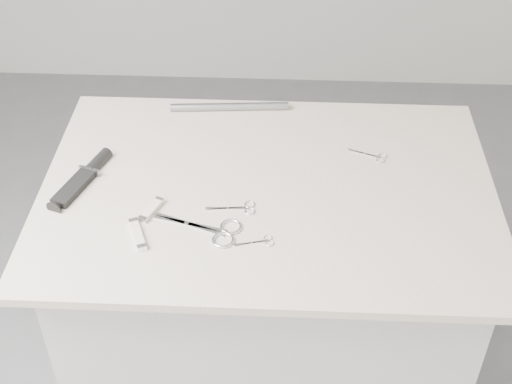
{
  "coord_description": "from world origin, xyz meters",
  "views": [
    {
      "loc": [
        0.03,
        -1.21,
        1.92
      ],
      "look_at": [
        -0.03,
        -0.02,
        0.92
      ],
      "focal_mm": 50.0,
      "sensor_mm": 36.0,
      "label": 1
    }
  ],
  "objects_px": {
    "plinth": "(266,325)",
    "pocket_knife_b": "(152,210)",
    "tiny_scissors": "(260,242)",
    "embroidery_scissors_b": "(373,156)",
    "pocket_knife_a": "(138,234)",
    "metal_rail": "(230,107)",
    "sheathed_knife": "(85,176)",
    "large_shears": "(212,230)",
    "embroidery_scissors_a": "(239,208)"
  },
  "relations": [
    {
      "from": "embroidery_scissors_b",
      "to": "pocket_knife_a",
      "type": "distance_m",
      "value": 0.58
    },
    {
      "from": "sheathed_knife",
      "to": "embroidery_scissors_b",
      "type": "bearing_deg",
      "value": -60.63
    },
    {
      "from": "pocket_knife_a",
      "to": "metal_rail",
      "type": "relative_size",
      "value": 0.31
    },
    {
      "from": "embroidery_scissors_a",
      "to": "pocket_knife_b",
      "type": "height_order",
      "value": "pocket_knife_b"
    },
    {
      "from": "plinth",
      "to": "large_shears",
      "type": "distance_m",
      "value": 0.51
    },
    {
      "from": "large_shears",
      "to": "embroidery_scissors_a",
      "type": "bearing_deg",
      "value": 72.15
    },
    {
      "from": "embroidery_scissors_a",
      "to": "pocket_knife_b",
      "type": "bearing_deg",
      "value": -178.68
    },
    {
      "from": "large_shears",
      "to": "metal_rail",
      "type": "height_order",
      "value": "metal_rail"
    },
    {
      "from": "embroidery_scissors_a",
      "to": "sheathed_knife",
      "type": "relative_size",
      "value": 0.53
    },
    {
      "from": "plinth",
      "to": "pocket_knife_b",
      "type": "xyz_separation_m",
      "value": [
        -0.24,
        -0.09,
        0.47
      ]
    },
    {
      "from": "large_shears",
      "to": "pocket_knife_b",
      "type": "distance_m",
      "value": 0.14
    },
    {
      "from": "plinth",
      "to": "sheathed_knife",
      "type": "relative_size",
      "value": 4.52
    },
    {
      "from": "embroidery_scissors_b",
      "to": "tiny_scissors",
      "type": "height_order",
      "value": "same"
    },
    {
      "from": "embroidery_scissors_b",
      "to": "metal_rail",
      "type": "relative_size",
      "value": 0.31
    },
    {
      "from": "plinth",
      "to": "pocket_knife_b",
      "type": "distance_m",
      "value": 0.54
    },
    {
      "from": "large_shears",
      "to": "sheathed_knife",
      "type": "distance_m",
      "value": 0.34
    },
    {
      "from": "embroidery_scissors_a",
      "to": "embroidery_scissors_b",
      "type": "height_order",
      "value": "same"
    },
    {
      "from": "pocket_knife_b",
      "to": "embroidery_scissors_a",
      "type": "bearing_deg",
      "value": -61.78
    },
    {
      "from": "embroidery_scissors_a",
      "to": "embroidery_scissors_b",
      "type": "bearing_deg",
      "value": 29.19
    },
    {
      "from": "large_shears",
      "to": "tiny_scissors",
      "type": "height_order",
      "value": "large_shears"
    },
    {
      "from": "plinth",
      "to": "metal_rail",
      "type": "bearing_deg",
      "value": 109.47
    },
    {
      "from": "pocket_knife_b",
      "to": "tiny_scissors",
      "type": "bearing_deg",
      "value": -87.14
    },
    {
      "from": "embroidery_scissors_b",
      "to": "pocket_knife_a",
      "type": "bearing_deg",
      "value": -128.21
    },
    {
      "from": "large_shears",
      "to": "sheathed_knife",
      "type": "xyz_separation_m",
      "value": [
        -0.3,
        0.16,
        0.0
      ]
    },
    {
      "from": "plinth",
      "to": "embroidery_scissors_a",
      "type": "bearing_deg",
      "value": -128.09
    },
    {
      "from": "plinth",
      "to": "tiny_scissors",
      "type": "height_order",
      "value": "tiny_scissors"
    },
    {
      "from": "tiny_scissors",
      "to": "pocket_knife_a",
      "type": "distance_m",
      "value": 0.25
    },
    {
      "from": "large_shears",
      "to": "pocket_knife_b",
      "type": "relative_size",
      "value": 2.66
    },
    {
      "from": "pocket_knife_a",
      "to": "metal_rail",
      "type": "height_order",
      "value": "metal_rail"
    },
    {
      "from": "large_shears",
      "to": "pocket_knife_b",
      "type": "xyz_separation_m",
      "value": [
        -0.13,
        0.05,
        0.0
      ]
    },
    {
      "from": "embroidery_scissors_b",
      "to": "large_shears",
      "type": "bearing_deg",
      "value": -121.0
    },
    {
      "from": "tiny_scissors",
      "to": "pocket_knife_b",
      "type": "relative_size",
      "value": 1.04
    },
    {
      "from": "pocket_knife_b",
      "to": "large_shears",
      "type": "bearing_deg",
      "value": -88.91
    },
    {
      "from": "pocket_knife_b",
      "to": "embroidery_scissors_b",
      "type": "bearing_deg",
      "value": -43.34
    },
    {
      "from": "embroidery_scissors_a",
      "to": "embroidery_scissors_b",
      "type": "relative_size",
      "value": 1.16
    },
    {
      "from": "embroidery_scissors_b",
      "to": "tiny_scissors",
      "type": "relative_size",
      "value": 1.14
    },
    {
      "from": "pocket_knife_b",
      "to": "pocket_knife_a",
      "type": "bearing_deg",
      "value": -169.48
    },
    {
      "from": "plinth",
      "to": "metal_rail",
      "type": "relative_size",
      "value": 3.02
    },
    {
      "from": "sheathed_knife",
      "to": "metal_rail",
      "type": "relative_size",
      "value": 0.67
    },
    {
      "from": "tiny_scissors",
      "to": "sheathed_knife",
      "type": "bearing_deg",
      "value": 140.56
    },
    {
      "from": "plinth",
      "to": "pocket_knife_b",
      "type": "bearing_deg",
      "value": -159.1
    },
    {
      "from": "plinth",
      "to": "embroidery_scissors_a",
      "type": "relative_size",
      "value": 8.52
    },
    {
      "from": "tiny_scissors",
      "to": "embroidery_scissors_b",
      "type": "bearing_deg",
      "value": 35.88
    },
    {
      "from": "pocket_knife_b",
      "to": "sheathed_knife",
      "type": "bearing_deg",
      "value": 80.05
    },
    {
      "from": "pocket_knife_a",
      "to": "pocket_knife_b",
      "type": "xyz_separation_m",
      "value": [
        0.02,
        0.08,
        -0.0
      ]
    },
    {
      "from": "tiny_scissors",
      "to": "embroidery_scissors_a",
      "type": "bearing_deg",
      "value": 100.9
    },
    {
      "from": "sheathed_knife",
      "to": "metal_rail",
      "type": "height_order",
      "value": "same"
    },
    {
      "from": "large_shears",
      "to": "pocket_knife_a",
      "type": "bearing_deg",
      "value": -153.15
    },
    {
      "from": "embroidery_scissors_b",
      "to": "sheathed_knife",
      "type": "xyz_separation_m",
      "value": [
        -0.65,
        -0.11,
        0.01
      ]
    },
    {
      "from": "sheathed_knife",
      "to": "large_shears",
      "type": "bearing_deg",
      "value": -98.18
    }
  ]
}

